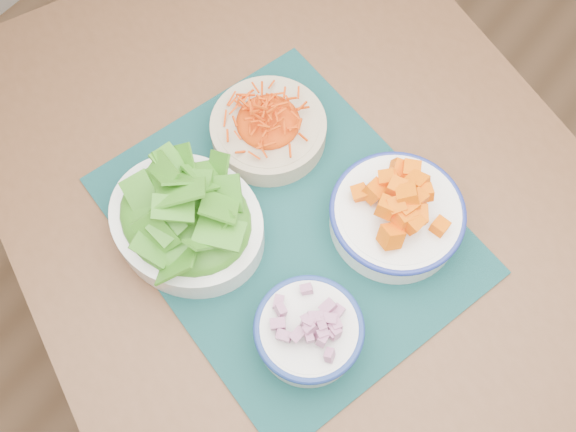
% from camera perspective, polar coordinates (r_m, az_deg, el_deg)
% --- Properties ---
extents(ground, '(4.00, 4.00, 0.00)m').
position_cam_1_polar(ground, '(1.73, 11.41, -13.28)').
color(ground, '#926846').
rests_on(ground, ground).
extents(table, '(1.58, 1.33, 0.75)m').
position_cam_1_polar(table, '(1.07, 3.88, -4.04)').
color(table, brown).
rests_on(table, ground).
extents(placemat, '(0.63, 0.56, 0.00)m').
position_cam_1_polar(placemat, '(1.00, 0.00, -0.77)').
color(placemat, '#0A282A').
rests_on(placemat, table).
extents(carrot_bowl, '(0.20, 0.20, 0.08)m').
position_cam_1_polar(carrot_bowl, '(1.04, -1.76, 8.04)').
color(carrot_bowl, tan).
rests_on(carrot_bowl, placemat).
extents(squash_bowl, '(0.21, 0.21, 0.09)m').
position_cam_1_polar(squash_bowl, '(0.97, 9.72, 0.36)').
color(squash_bowl, white).
rests_on(squash_bowl, placemat).
extents(lettuce_bowl, '(0.25, 0.22, 0.12)m').
position_cam_1_polar(lettuce_bowl, '(0.95, -9.13, -0.01)').
color(lettuce_bowl, white).
rests_on(lettuce_bowl, placemat).
extents(onion_bowl, '(0.16, 0.16, 0.08)m').
position_cam_1_polar(onion_bowl, '(0.90, 1.86, -10.09)').
color(onion_bowl, white).
rests_on(onion_bowl, placemat).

